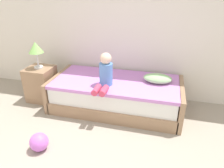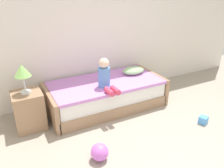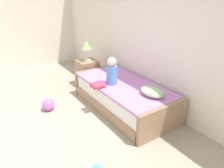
{
  "view_description": "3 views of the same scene",
  "coord_description": "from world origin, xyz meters",
  "px_view_note": "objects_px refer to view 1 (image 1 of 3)",
  "views": [
    {
      "loc": [
        0.53,
        -0.97,
        1.89
      ],
      "look_at": [
        -0.17,
        1.75,
        0.55
      ],
      "focal_mm": 33.52,
      "sensor_mm": 36.0,
      "label": 1
    },
    {
      "loc": [
        -1.78,
        -1.35,
        2.11
      ],
      "look_at": [
        -0.17,
        1.75,
        0.55
      ],
      "focal_mm": 36.43,
      "sensor_mm": 36.0,
      "label": 2
    },
    {
      "loc": [
        2.64,
        -0.11,
        2.02
      ],
      "look_at": [
        -0.17,
        1.75,
        0.55
      ],
      "focal_mm": 33.37,
      "sensor_mm": 36.0,
      "label": 3
    }
  ],
  "objects_px": {
    "table_lamp": "(36,49)",
    "child_figure": "(105,73)",
    "bed": "(116,94)",
    "pillow": "(158,78)",
    "toy_ball": "(39,142)",
    "nightstand": "(41,84)"
  },
  "relations": [
    {
      "from": "table_lamp",
      "to": "child_figure",
      "type": "xyz_separation_m",
      "value": [
        1.24,
        -0.18,
        -0.23
      ]
    },
    {
      "from": "bed",
      "to": "table_lamp",
      "type": "height_order",
      "value": "table_lamp"
    },
    {
      "from": "pillow",
      "to": "toy_ball",
      "type": "relative_size",
      "value": 1.89
    },
    {
      "from": "table_lamp",
      "to": "child_figure",
      "type": "height_order",
      "value": "table_lamp"
    },
    {
      "from": "toy_ball",
      "to": "nightstand",
      "type": "bearing_deg",
      "value": 119.33
    },
    {
      "from": "table_lamp",
      "to": "toy_ball",
      "type": "distance_m",
      "value": 1.58
    },
    {
      "from": "table_lamp",
      "to": "pillow",
      "type": "bearing_deg",
      "value": 4.18
    },
    {
      "from": "table_lamp",
      "to": "pillow",
      "type": "xyz_separation_m",
      "value": [
        2.0,
        0.15,
        -0.37
      ]
    },
    {
      "from": "child_figure",
      "to": "pillow",
      "type": "bearing_deg",
      "value": 23.41
    },
    {
      "from": "bed",
      "to": "toy_ball",
      "type": "relative_size",
      "value": 9.05
    },
    {
      "from": "nightstand",
      "to": "child_figure",
      "type": "relative_size",
      "value": 1.18
    },
    {
      "from": "child_figure",
      "to": "table_lamp",
      "type": "bearing_deg",
      "value": 171.61
    },
    {
      "from": "bed",
      "to": "toy_ball",
      "type": "distance_m",
      "value": 1.41
    },
    {
      "from": "nightstand",
      "to": "table_lamp",
      "type": "relative_size",
      "value": 1.33
    },
    {
      "from": "pillow",
      "to": "toy_ball",
      "type": "height_order",
      "value": "pillow"
    },
    {
      "from": "nightstand",
      "to": "child_figure",
      "type": "xyz_separation_m",
      "value": [
        1.24,
        -0.18,
        0.4
      ]
    },
    {
      "from": "toy_ball",
      "to": "bed",
      "type": "bearing_deg",
      "value": 60.79
    },
    {
      "from": "child_figure",
      "to": "pillow",
      "type": "distance_m",
      "value": 0.84
    },
    {
      "from": "pillow",
      "to": "toy_ball",
      "type": "xyz_separation_m",
      "value": [
        -1.33,
        -1.33,
        -0.45
      ]
    },
    {
      "from": "pillow",
      "to": "bed",
      "type": "bearing_deg",
      "value": -171.21
    },
    {
      "from": "bed",
      "to": "table_lamp",
      "type": "distance_m",
      "value": 1.52
    },
    {
      "from": "child_figure",
      "to": "toy_ball",
      "type": "bearing_deg",
      "value": -119.9
    }
  ]
}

